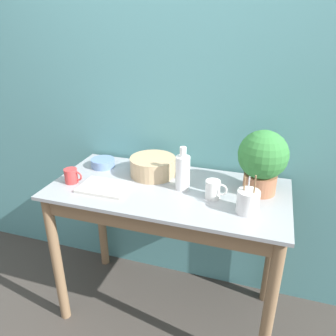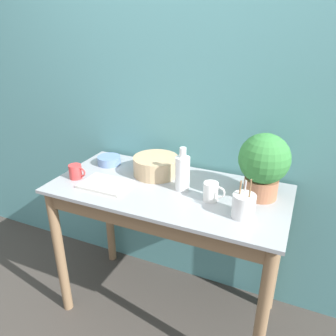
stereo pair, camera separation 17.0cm
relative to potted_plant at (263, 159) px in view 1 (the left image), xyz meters
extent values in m
cube|color=teal|center=(-0.48, 0.27, 0.11)|extent=(6.00, 0.05, 2.40)
cylinder|color=#846647|center=(-1.09, -0.38, -0.65)|extent=(0.06, 0.06, 0.88)
cylinder|color=#846647|center=(0.12, -0.38, -0.65)|extent=(0.06, 0.06, 0.88)
cylinder|color=#846647|center=(-1.09, 0.16, -0.65)|extent=(0.06, 0.06, 0.88)
cylinder|color=#846647|center=(0.12, 0.16, -0.65)|extent=(0.06, 0.06, 0.88)
cube|color=#846647|center=(-0.48, -0.38, -0.26)|extent=(1.21, 0.02, 0.10)
cube|color=#93999E|center=(-0.48, -0.11, -0.20)|extent=(1.31, 0.64, 0.02)
cylinder|color=#A36647|center=(0.00, 0.00, -0.14)|extent=(0.17, 0.17, 0.11)
sphere|color=#337A38|center=(0.00, 0.00, 0.03)|extent=(0.26, 0.26, 0.26)
cylinder|color=tan|center=(-0.62, 0.03, -0.13)|extent=(0.27, 0.27, 0.11)
cylinder|color=white|center=(-0.40, -0.09, -0.09)|extent=(0.08, 0.08, 0.19)
cylinder|color=white|center=(-0.40, -0.09, 0.03)|extent=(0.04, 0.04, 0.05)
cylinder|color=#C63838|center=(-1.03, -0.21, -0.15)|extent=(0.07, 0.07, 0.08)
torus|color=#C63838|center=(-0.98, -0.21, -0.14)|extent=(0.06, 0.01, 0.06)
cylinder|color=white|center=(-0.23, -0.14, -0.14)|extent=(0.08, 0.08, 0.10)
torus|color=white|center=(-0.18, -0.14, -0.14)|extent=(0.07, 0.01, 0.07)
cylinder|color=#6684B2|center=(-0.96, 0.04, -0.16)|extent=(0.15, 0.15, 0.05)
cylinder|color=silver|center=(-0.04, -0.23, -0.13)|extent=(0.11, 0.11, 0.12)
cylinder|color=olive|center=(-0.02, -0.24, -0.09)|extent=(0.01, 0.02, 0.21)
cylinder|color=olive|center=(-0.06, -0.23, -0.10)|extent=(0.01, 0.03, 0.18)
cylinder|color=#B7B7BC|center=(-0.05, -0.21, -0.10)|extent=(0.01, 0.03, 0.17)
cube|color=beige|center=(-0.81, -0.22, -0.18)|extent=(0.27, 0.19, 0.02)
camera|label=1|loc=(0.01, -1.64, 0.65)|focal=35.00mm
camera|label=2|loc=(0.17, -1.58, 0.65)|focal=35.00mm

